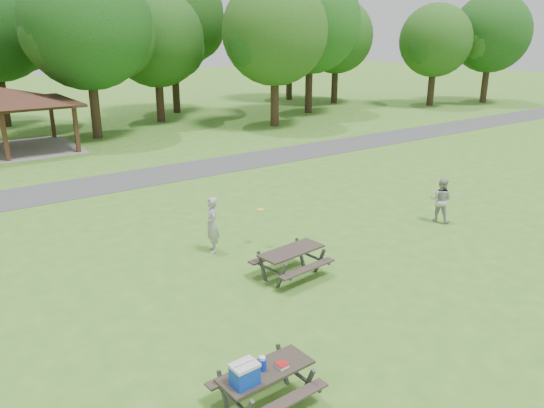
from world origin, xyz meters
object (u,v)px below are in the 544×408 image
(frisbee_catcher, at_px, (441,200))
(picnic_table_middle, at_px, (291,256))
(picnic_table_near, at_px, (259,376))
(frisbee_thrower, at_px, (212,225))

(frisbee_catcher, bearing_deg, picnic_table_middle, 69.46)
(picnic_table_middle, bearing_deg, picnic_table_near, -133.26)
(picnic_table_near, xyz_separation_m, frisbee_catcher, (11.05, 4.59, 0.10))
(picnic_table_near, height_order, frisbee_catcher, frisbee_catcher)
(picnic_table_near, height_order, picnic_table_middle, picnic_table_near)
(picnic_table_near, xyz_separation_m, picnic_table_middle, (3.86, 4.10, -0.10))
(frisbee_thrower, xyz_separation_m, frisbee_catcher, (8.14, -2.37, -0.08))
(picnic_table_middle, height_order, frisbee_catcher, frisbee_catcher)
(frisbee_thrower, relative_size, frisbee_catcher, 1.09)
(frisbee_thrower, bearing_deg, frisbee_catcher, 91.79)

